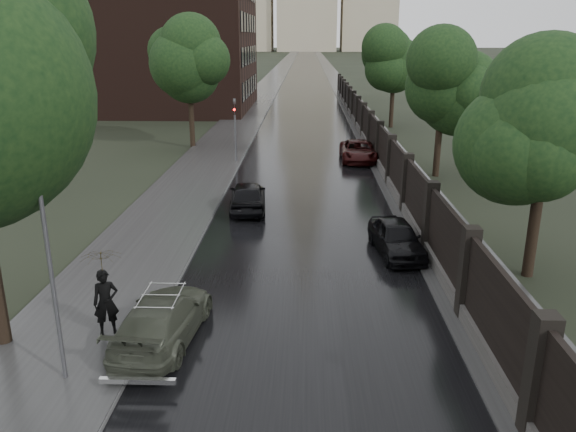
# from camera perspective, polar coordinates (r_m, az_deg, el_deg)

# --- Properties ---
(ground) EXTENTS (800.00, 800.00, 0.00)m
(ground) POSITION_cam_1_polar(r_m,az_deg,el_deg) (12.15, 1.18, -21.00)
(ground) COLOR black
(ground) RESTS_ON ground
(road) EXTENTS (8.00, 420.00, 0.02)m
(road) POSITION_cam_1_polar(r_m,az_deg,el_deg) (199.61, 1.88, 15.62)
(road) COLOR black
(road) RESTS_ON ground
(sidewalk_left) EXTENTS (4.00, 420.00, 0.16)m
(sidewalk_left) POSITION_cam_1_polar(r_m,az_deg,el_deg) (199.70, 0.09, 15.65)
(sidewalk_left) COLOR #2D2D2D
(sidewalk_left) RESTS_ON ground
(verge_right) EXTENTS (3.00, 420.00, 0.08)m
(verge_right) POSITION_cam_1_polar(r_m,az_deg,el_deg) (199.69, 3.52, 15.60)
(verge_right) COLOR #2D2D2D
(verge_right) RESTS_ON ground
(fence_right) EXTENTS (0.45, 75.72, 2.70)m
(fence_right) POSITION_cam_1_polar(r_m,az_deg,el_deg) (42.25, 8.06, 8.64)
(fence_right) COLOR #383533
(fence_right) RESTS_ON ground
(tree_left_far) EXTENTS (4.25, 4.25, 7.39)m
(tree_left_far) POSITION_cam_1_polar(r_m,az_deg,el_deg) (40.35, -10.01, 14.18)
(tree_left_far) COLOR black
(tree_left_far) RESTS_ON ground
(tree_right_a) EXTENTS (4.08, 4.08, 7.01)m
(tree_right_a) POSITION_cam_1_polar(r_m,az_deg,el_deg) (19.17, 24.89, 8.19)
(tree_right_a) COLOR black
(tree_right_a) RESTS_ON ground
(tree_right_b) EXTENTS (4.08, 4.08, 7.01)m
(tree_right_b) POSITION_cam_1_polar(r_m,az_deg,el_deg) (32.44, 15.44, 12.48)
(tree_right_b) COLOR black
(tree_right_b) RESTS_ON ground
(tree_right_c) EXTENTS (4.08, 4.08, 7.01)m
(tree_right_c) POSITION_cam_1_polar(r_m,az_deg,el_deg) (50.09, 10.70, 14.46)
(tree_right_c) COLOR black
(tree_right_c) RESTS_ON ground
(lamp_post) EXTENTS (0.25, 0.12, 5.11)m
(lamp_post) POSITION_cam_1_polar(r_m,az_deg,el_deg) (13.21, -22.89, -5.65)
(lamp_post) COLOR #59595E
(lamp_post) RESTS_ON ground
(traffic_light) EXTENTS (0.16, 0.32, 4.00)m
(traffic_light) POSITION_cam_1_polar(r_m,az_deg,el_deg) (35.13, -5.40, 9.19)
(traffic_light) COLOR #59595E
(traffic_light) RESTS_ON ground
(brick_building) EXTENTS (24.00, 18.00, 20.00)m
(brick_building) POSITION_cam_1_polar(r_m,az_deg,el_deg) (64.11, -15.43, 19.35)
(brick_building) COLOR black
(brick_building) RESTS_ON ground
(volga_sedan) EXTENTS (2.17, 4.48, 1.25)m
(volga_sedan) POSITION_cam_1_polar(r_m,az_deg,el_deg) (15.15, -12.61, -10.13)
(volga_sedan) COLOR #3F4436
(volga_sedan) RESTS_ON ground
(hatchback_left) EXTENTS (1.91, 4.11, 1.36)m
(hatchback_left) POSITION_cam_1_polar(r_m,az_deg,el_deg) (25.63, -4.11, 2.07)
(hatchback_left) COLOR black
(hatchback_left) RESTS_ON ground
(car_right_near) EXTENTS (1.97, 3.88, 1.27)m
(car_right_near) POSITION_cam_1_polar(r_m,az_deg,el_deg) (20.77, 10.96, -2.17)
(car_right_near) COLOR black
(car_right_near) RESTS_ON ground
(car_right_far) EXTENTS (2.17, 4.67, 1.30)m
(car_right_far) POSITION_cam_1_polar(r_m,az_deg,el_deg) (36.17, 7.13, 6.57)
(car_right_far) COLOR black
(car_right_far) RESTS_ON ground
(pedestrian_umbrella) EXTENTS (1.36, 1.37, 2.78)m
(pedestrian_umbrella) POSITION_cam_1_polar(r_m,az_deg,el_deg) (15.05, -18.36, -5.03)
(pedestrian_umbrella) COLOR black
(pedestrian_umbrella) RESTS_ON sidewalk_left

